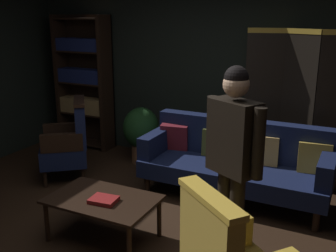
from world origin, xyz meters
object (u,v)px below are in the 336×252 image
(coffee_table, at_px, (103,203))
(potted_plant, at_px, (141,131))
(folding_screen, at_px, (316,109))
(book_red_leather, at_px, (104,200))
(bookshelf, at_px, (84,81))
(standing_figure, at_px, (233,152))
(velvet_couch, at_px, (236,159))
(armchair_wing_left, at_px, (68,142))

(coffee_table, relative_size, potted_plant, 1.25)
(folding_screen, relative_size, book_red_leather, 7.91)
(bookshelf, bearing_deg, standing_figure, -34.23)
(bookshelf, relative_size, potted_plant, 2.55)
(bookshelf, height_order, potted_plant, bookshelf)
(velvet_couch, relative_size, armchair_wing_left, 2.04)
(bookshelf, bearing_deg, coffee_table, -49.51)
(folding_screen, distance_m, armchair_wing_left, 3.05)
(bookshelf, xyz_separation_m, standing_figure, (3.06, -2.08, -0.03))
(armchair_wing_left, relative_size, standing_figure, 0.61)
(folding_screen, distance_m, bookshelf, 3.43)
(velvet_couch, bearing_deg, coffee_table, -119.99)
(potted_plant, bearing_deg, bookshelf, 167.45)
(standing_figure, bearing_deg, folding_screen, 79.42)
(armchair_wing_left, xyz_separation_m, book_red_leather, (1.28, -1.05, -0.05))
(velvet_couch, bearing_deg, standing_figure, -75.10)
(standing_figure, bearing_deg, bookshelf, 145.77)
(folding_screen, xyz_separation_m, coffee_table, (-1.57, -2.11, -0.61))
(standing_figure, xyz_separation_m, potted_plant, (-1.90, 1.82, -0.56))
(velvet_couch, bearing_deg, book_red_leather, -117.41)
(coffee_table, bearing_deg, velvet_couch, 60.01)
(bookshelf, bearing_deg, book_red_leather, -49.44)
(coffee_table, distance_m, standing_figure, 1.36)
(folding_screen, xyz_separation_m, armchair_wing_left, (-2.80, -1.12, -0.50))
(folding_screen, height_order, armchair_wing_left, folding_screen)
(bookshelf, distance_m, book_red_leather, 3.02)
(armchair_wing_left, distance_m, potted_plant, 1.07)
(folding_screen, xyz_separation_m, book_red_leather, (-1.51, -2.17, -0.55))
(potted_plant, bearing_deg, armchair_wing_left, -119.43)
(standing_figure, bearing_deg, coffee_table, -175.03)
(folding_screen, relative_size, bookshelf, 0.93)
(coffee_table, distance_m, book_red_leather, 0.10)
(coffee_table, height_order, potted_plant, potted_plant)
(coffee_table, xyz_separation_m, standing_figure, (1.19, 0.10, 0.65))
(velvet_couch, height_order, coffee_table, velvet_couch)
(bookshelf, xyz_separation_m, armchair_wing_left, (0.64, -1.19, -0.57))
(standing_figure, bearing_deg, potted_plant, 136.14)
(folding_screen, distance_m, standing_figure, 2.04)
(coffee_table, xyz_separation_m, book_red_leather, (0.05, -0.06, 0.07))
(bookshelf, height_order, coffee_table, bookshelf)
(velvet_couch, xyz_separation_m, coffee_table, (-0.84, -1.45, -0.08))
(potted_plant, bearing_deg, coffee_table, -69.93)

